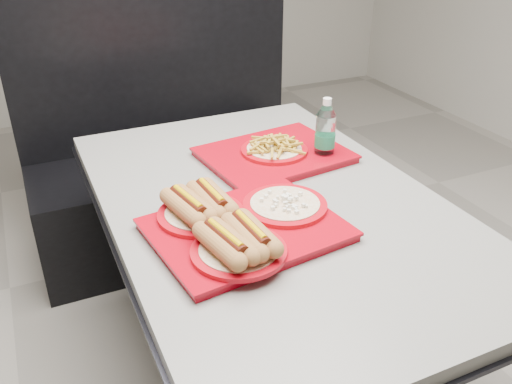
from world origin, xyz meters
name	(u,v)px	position (x,y,z in m)	size (l,w,h in m)	color
diner_table	(271,247)	(0.00, 0.00, 0.58)	(0.92, 1.42, 0.75)	black
booth_bench	(170,161)	(0.00, 1.09, 0.40)	(1.30, 0.57, 1.35)	black
tray_near	(238,223)	(-0.16, -0.13, 0.79)	(0.51, 0.43, 0.10)	#9C0411
tray_far	(274,152)	(0.13, 0.24, 0.78)	(0.48, 0.40, 0.09)	#9C0411
water_bottle	(325,134)	(0.27, 0.17, 0.84)	(0.07, 0.07, 0.21)	silver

